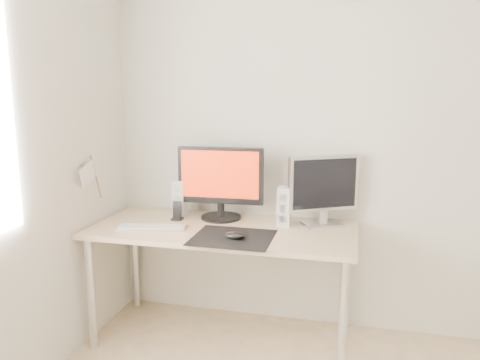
{
  "coord_description": "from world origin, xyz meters",
  "views": [
    {
      "loc": [
        -0.17,
        -1.25,
        1.55
      ],
      "look_at": [
        -0.84,
        1.47,
        1.01
      ],
      "focal_mm": 35.0,
      "sensor_mm": 36.0,
      "label": 1
    }
  ],
  "objects_px": {
    "speaker_left": "(180,198)",
    "phone_dock": "(177,214)",
    "mouse": "(235,236)",
    "desk": "(223,240)",
    "main_monitor": "(221,180)",
    "keyboard": "(152,227)",
    "second_monitor": "(323,187)",
    "speaker_right": "(284,207)"
  },
  "relations": [
    {
      "from": "speaker_left",
      "to": "phone_dock",
      "type": "xyz_separation_m",
      "value": [
        0.02,
        -0.09,
        -0.08
      ]
    },
    {
      "from": "mouse",
      "to": "phone_dock",
      "type": "xyz_separation_m",
      "value": [
        -0.46,
        0.3,
        0.01
      ]
    },
    {
      "from": "desk",
      "to": "speaker_left",
      "type": "distance_m",
      "value": 0.44
    },
    {
      "from": "main_monitor",
      "to": "keyboard",
      "type": "height_order",
      "value": "main_monitor"
    },
    {
      "from": "mouse",
      "to": "main_monitor",
      "type": "bearing_deg",
      "value": 116.39
    },
    {
      "from": "main_monitor",
      "to": "speaker_left",
      "type": "xyz_separation_m",
      "value": [
        -0.28,
        0.0,
        -0.13
      ]
    },
    {
      "from": "desk",
      "to": "speaker_left",
      "type": "relative_size",
      "value": 6.56
    },
    {
      "from": "main_monitor",
      "to": "second_monitor",
      "type": "xyz_separation_m",
      "value": [
        0.65,
        0.01,
        -0.01
      ]
    },
    {
      "from": "mouse",
      "to": "speaker_right",
      "type": "distance_m",
      "value": 0.41
    },
    {
      "from": "desk",
      "to": "second_monitor",
      "type": "xyz_separation_m",
      "value": [
        0.58,
        0.19,
        0.32
      ]
    },
    {
      "from": "speaker_left",
      "to": "second_monitor",
      "type": "bearing_deg",
      "value": 0.52
    },
    {
      "from": "desk",
      "to": "speaker_right",
      "type": "bearing_deg",
      "value": 19.39
    },
    {
      "from": "keyboard",
      "to": "phone_dock",
      "type": "bearing_deg",
      "value": 69.82
    },
    {
      "from": "desk",
      "to": "phone_dock",
      "type": "relative_size",
      "value": 12.89
    },
    {
      "from": "mouse",
      "to": "speaker_right",
      "type": "height_order",
      "value": "speaker_right"
    },
    {
      "from": "mouse",
      "to": "phone_dock",
      "type": "relative_size",
      "value": 0.92
    },
    {
      "from": "speaker_right",
      "to": "desk",
      "type": "bearing_deg",
      "value": -160.61
    },
    {
      "from": "desk",
      "to": "main_monitor",
      "type": "xyz_separation_m",
      "value": [
        -0.06,
        0.18,
        0.33
      ]
    },
    {
      "from": "speaker_right",
      "to": "keyboard",
      "type": "distance_m",
      "value": 0.81
    },
    {
      "from": "speaker_left",
      "to": "keyboard",
      "type": "relative_size",
      "value": 0.56
    },
    {
      "from": "mouse",
      "to": "speaker_left",
      "type": "distance_m",
      "value": 0.63
    },
    {
      "from": "main_monitor",
      "to": "keyboard",
      "type": "bearing_deg",
      "value": -138.25
    },
    {
      "from": "second_monitor",
      "to": "speaker_left",
      "type": "bearing_deg",
      "value": -179.48
    },
    {
      "from": "mouse",
      "to": "main_monitor",
      "type": "relative_size",
      "value": 0.21
    },
    {
      "from": "desk",
      "to": "second_monitor",
      "type": "height_order",
      "value": "second_monitor"
    },
    {
      "from": "main_monitor",
      "to": "phone_dock",
      "type": "height_order",
      "value": "main_monitor"
    },
    {
      "from": "speaker_left",
      "to": "main_monitor",
      "type": "bearing_deg",
      "value": -0.21
    },
    {
      "from": "speaker_left",
      "to": "keyboard",
      "type": "distance_m",
      "value": 0.33
    },
    {
      "from": "mouse",
      "to": "desk",
      "type": "distance_m",
      "value": 0.27
    },
    {
      "from": "second_monitor",
      "to": "mouse",
      "type": "bearing_deg",
      "value": -138.2
    },
    {
      "from": "keyboard",
      "to": "phone_dock",
      "type": "distance_m",
      "value": 0.23
    },
    {
      "from": "main_monitor",
      "to": "second_monitor",
      "type": "bearing_deg",
      "value": 0.84
    },
    {
      "from": "speaker_left",
      "to": "phone_dock",
      "type": "height_order",
      "value": "speaker_left"
    },
    {
      "from": "keyboard",
      "to": "speaker_left",
      "type": "bearing_deg",
      "value": 78.72
    },
    {
      "from": "mouse",
      "to": "main_monitor",
      "type": "xyz_separation_m",
      "value": [
        -0.2,
        0.39,
        0.23
      ]
    },
    {
      "from": "speaker_left",
      "to": "keyboard",
      "type": "bearing_deg",
      "value": -101.28
    },
    {
      "from": "mouse",
      "to": "second_monitor",
      "type": "distance_m",
      "value": 0.64
    },
    {
      "from": "mouse",
      "to": "second_monitor",
      "type": "bearing_deg",
      "value": 41.8
    },
    {
      "from": "mouse",
      "to": "speaker_right",
      "type": "bearing_deg",
      "value": 56.34
    },
    {
      "from": "mouse",
      "to": "phone_dock",
      "type": "distance_m",
      "value": 0.55
    },
    {
      "from": "second_monitor",
      "to": "keyboard",
      "type": "bearing_deg",
      "value": -162.38
    },
    {
      "from": "speaker_left",
      "to": "keyboard",
      "type": "height_order",
      "value": "speaker_left"
    }
  ]
}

